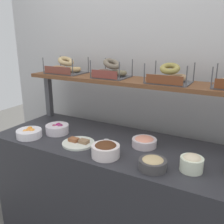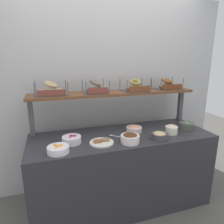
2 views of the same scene
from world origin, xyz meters
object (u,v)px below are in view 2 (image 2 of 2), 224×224
object	(u,v)px
bagel_basket_poppy	(95,88)
serving_spoon_near_plate	(115,136)
bowl_hummus	(159,136)
bowl_potato_salad	(171,129)
bagel_basket_everything	(135,87)
bowl_chocolate_spread	(130,138)
bowl_beet_salad	(72,139)
bowl_veggie_mix	(186,126)
bowl_fruit_salad	(58,149)
bowl_lox_spread	(134,129)
bagel_basket_sesame	(51,90)
serving_plate_white	(102,142)
bagel_basket_cinnamon_raisin	(167,85)

from	to	relation	value
bagel_basket_poppy	serving_spoon_near_plate	bearing A→B (deg)	-65.49
bowl_hummus	serving_spoon_near_plate	world-z (taller)	bowl_hummus
bowl_potato_salad	bowl_hummus	distance (m)	0.22
bowl_hummus	bagel_basket_everything	world-z (taller)	bagel_basket_everything
bowl_chocolate_spread	bowl_beet_salad	world-z (taller)	bowl_chocolate_spread
serving_spoon_near_plate	bowl_veggie_mix	bearing A→B (deg)	-2.59
bowl_chocolate_spread	bowl_fruit_salad	distance (m)	0.69
bowl_potato_salad	bowl_beet_salad	bearing A→B (deg)	175.75
bowl_fruit_salad	bowl_chocolate_spread	bearing A→B (deg)	0.24
bowl_lox_spread	bowl_beet_salad	xyz separation A→B (m)	(-0.70, -0.10, 0.00)
bowl_lox_spread	bowl_beet_salad	size ratio (longest dim) A/B	0.95
bagel_basket_poppy	bowl_lox_spread	bearing A→B (deg)	-29.23
bowl_beet_salad	bagel_basket_poppy	world-z (taller)	bagel_basket_poppy
bagel_basket_sesame	bagel_basket_everything	bearing A→B (deg)	-1.33
bowl_fruit_salad	serving_plate_white	size ratio (longest dim) A/B	0.81
bagel_basket_everything	bagel_basket_cinnamon_raisin	xyz separation A→B (m)	(0.45, 0.02, -0.00)
bowl_beet_salad	bagel_basket_poppy	size ratio (longest dim) A/B	0.68
bowl_hummus	bowl_potato_salad	bearing A→B (deg)	24.42
bowl_chocolate_spread	bowl_beet_salad	xyz separation A→B (m)	(-0.55, 0.17, -0.01)
bowl_potato_salad	bowl_beet_salad	size ratio (longest dim) A/B	0.73
bowl_fruit_salad	bagel_basket_everything	distance (m)	1.13
bowl_potato_salad	bowl_hummus	world-z (taller)	bowl_potato_salad
bowl_lox_spread	bagel_basket_poppy	world-z (taller)	bagel_basket_poppy
bagel_basket_poppy	bagel_basket_everything	size ratio (longest dim) A/B	0.90
bowl_potato_salad	serving_spoon_near_plate	size ratio (longest dim) A/B	0.93
bagel_basket_everything	bowl_beet_salad	bearing A→B (deg)	-158.86
bowl_beet_salad	bagel_basket_sesame	world-z (taller)	bagel_basket_sesame
bowl_veggie_mix	bowl_hummus	size ratio (longest dim) A/B	0.99
bagel_basket_sesame	bowl_veggie_mix	bearing A→B (deg)	-12.92
bagel_basket_sesame	bagel_basket_poppy	distance (m)	0.47
bowl_lox_spread	bagel_basket_sesame	size ratio (longest dim) A/B	0.53
serving_spoon_near_plate	bagel_basket_everything	bearing A→B (deg)	38.96
bowl_lox_spread	bagel_basket_poppy	bearing A→B (deg)	150.77
bowl_potato_salad	bowl_veggie_mix	bearing A→B (deg)	15.70
bowl_chocolate_spread	bowl_fruit_salad	size ratio (longest dim) A/B	0.96
bowl_chocolate_spread	bagel_basket_cinnamon_raisin	xyz separation A→B (m)	(0.69, 0.50, 0.43)
bowl_veggie_mix	bowl_hummus	world-z (taller)	bowl_veggie_mix
bowl_chocolate_spread	bagel_basket_everything	bearing A→B (deg)	62.65
bagel_basket_sesame	serving_spoon_near_plate	bearing A→B (deg)	-26.37
bowl_fruit_salad	bowl_hummus	xyz separation A→B (m)	(1.00, -0.00, 0.01)
bowl_chocolate_spread	bowl_hummus	world-z (taller)	bowl_chocolate_spread
bowl_lox_spread	bagel_basket_everything	distance (m)	0.49
serving_plate_white	bagel_basket_everything	world-z (taller)	bagel_basket_everything
bowl_beet_salad	bagel_basket_everything	size ratio (longest dim) A/B	0.61
bowl_potato_salad	serving_spoon_near_plate	bearing A→B (deg)	169.94
serving_plate_white	bagel_basket_cinnamon_raisin	bearing A→B (deg)	23.80
bowl_chocolate_spread	serving_spoon_near_plate	size ratio (longest dim) A/B	1.28
bagel_basket_sesame	bagel_basket_everything	xyz separation A→B (m)	(0.94, -0.02, -0.00)
bowl_hummus	serving_spoon_near_plate	bearing A→B (deg)	154.12
bowl_lox_spread	bagel_basket_everything	world-z (taller)	bagel_basket_everything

